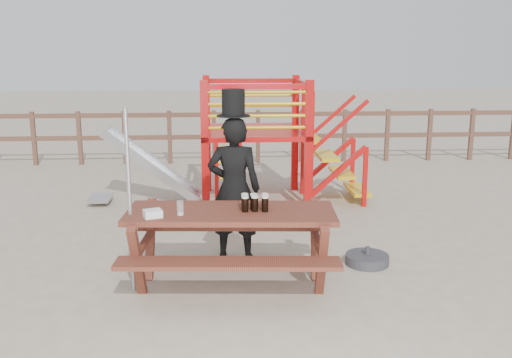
{
  "coord_description": "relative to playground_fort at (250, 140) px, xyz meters",
  "views": [
    {
      "loc": [
        -0.38,
        -5.84,
        2.57
      ],
      "look_at": [
        0.05,
        0.8,
        1.04
      ],
      "focal_mm": 40.0,
      "sensor_mm": 36.0,
      "label": 1
    }
  ],
  "objects": [
    {
      "name": "ground",
      "position": [
        -0.12,
        -3.58,
        -1.07
      ],
      "size": [
        60.0,
        60.0,
        0.0
      ],
      "primitive_type": "plane",
      "color": "#B6A48D",
      "rests_on": "ground"
    },
    {
      "name": "back_fence",
      "position": [
        -0.12,
        3.42,
        -0.34
      ],
      "size": [
        15.09,
        0.09,
        1.2
      ],
      "color": "brown",
      "rests_on": "ground"
    },
    {
      "name": "playground_fort",
      "position": [
        0.0,
        0.0,
        0.0
      ],
      "size": [
        4.71,
        1.84,
        2.1
      ],
      "color": "red",
      "rests_on": "ground"
    },
    {
      "name": "picnic_table",
      "position": [
        -0.39,
        -3.53,
        -0.53
      ],
      "size": [
        2.33,
        1.69,
        0.87
      ],
      "rotation": [
        0.0,
        0.0,
        -0.07
      ],
      "color": "brown",
      "rests_on": "ground"
    },
    {
      "name": "man_with_hat",
      "position": [
        -0.33,
        -2.67,
        -0.13
      ],
      "size": [
        0.69,
        0.5,
        2.1
      ],
      "rotation": [
        0.0,
        0.0,
        3.02
      ],
      "color": "black",
      "rests_on": "ground"
    },
    {
      "name": "metal_pole",
      "position": [
        -1.45,
        -3.6,
        -0.08
      ],
      "size": [
        0.04,
        0.04,
        1.98
      ],
      "primitive_type": "cylinder",
      "color": "#B2B2B7",
      "rests_on": "ground"
    },
    {
      "name": "parasol_base",
      "position": [
        1.27,
        -2.99,
        -1.01
      ],
      "size": [
        0.52,
        0.52,
        0.22
      ],
      "color": "#343439",
      "rests_on": "ground"
    },
    {
      "name": "paper_bag",
      "position": [
        -1.2,
        -3.73,
        -0.17
      ],
      "size": [
        0.22,
        0.19,
        0.08
      ],
      "primitive_type": "cube",
      "rotation": [
        0.0,
        0.0,
        0.35
      ],
      "color": "white",
      "rests_on": "picnic_table"
    },
    {
      "name": "stout_pints",
      "position": [
        -0.13,
        -3.53,
        -0.12
      ],
      "size": [
        0.29,
        0.19,
        0.17
      ],
      "color": "black",
      "rests_on": "picnic_table"
    },
    {
      "name": "empty_glasses",
      "position": [
        -0.92,
        -3.65,
        -0.14
      ],
      "size": [
        0.07,
        0.07,
        0.15
      ],
      "color": "silver",
      "rests_on": "picnic_table"
    }
  ]
}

